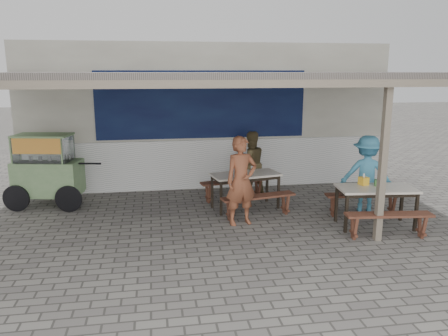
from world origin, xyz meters
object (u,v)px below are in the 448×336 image
Objects in this scene: bench_left_street at (258,201)px; bench_right_street at (389,220)px; patron_right_table at (367,174)px; tissue_box at (364,181)px; condiment_jar at (253,168)px; condiment_bowl at (241,173)px; donation_box at (379,183)px; table_right at (376,192)px; patron_street_side at (241,181)px; bench_right_wall at (363,199)px; patron_wall_side at (250,164)px; vendor_cart at (47,168)px; table_left at (245,177)px; bench_left_wall at (234,185)px.

bench_right_street is at bearing -48.07° from bench_left_street.
tissue_box is at bearing 82.90° from patron_right_table.
patron_right_table is 2.33m from condiment_jar.
condiment_jar is (0.08, 0.86, 0.46)m from bench_left_street.
condiment_bowl reaches higher than bench_left_street.
donation_box is at bearing 82.58° from bench_right_street.
table_right is 0.97× the size of bench_right_street.
condiment_bowl is (-0.32, -0.27, -0.02)m from condiment_jar.
patron_street_side is at bearing 31.20° from patron_right_table.
donation_box is at bearing -24.67° from tissue_box.
condiment_bowl is (-2.32, 0.82, 0.44)m from bench_right_wall.
patron_wall_side is 2.79m from tissue_box.
bench_right_wall is 0.66m from tissue_box.
vendor_cart is 4.44m from patron_wall_side.
bench_left_street is at bearing -90.00° from table_left.
vendor_cart is 4.08m from condiment_bowl.
condiment_jar is at bearing 3.22° from patron_right_table.
condiment_bowl is (-2.25, 1.43, 0.10)m from table_right.
patron_right_table reaches higher than tissue_box.
bench_left_wall is 8.66× the size of donation_box.
vendor_cart is 4.35m from condiment_jar.
bench_right_wall is (0.07, 0.60, -0.33)m from table_right.
patron_street_side is 1.26m from condiment_jar.
tissue_box is 2.43m from condiment_bowl.
bench_left_wall is at bearing -2.15° from patron_right_table.
bench_right_street is at bearing -50.97° from condiment_jar.
patron_wall_side is 3.04m from donation_box.
bench_right_street is 3.00m from condiment_jar.
patron_street_side is at bearing -118.06° from table_left.
bench_left_street is 8.66× the size of donation_box.
table_right is 0.69m from bench_right_wall.
condiment_bowl is at bearing -0.74° from vendor_cart.
table_left and table_right have the same top height.
donation_box is at bearing -30.78° from bench_left_street.
bench_left_wall is 1.01× the size of bench_right_street.
bench_left_street is 2.02m from tissue_box.
donation_box is 2.71m from condiment_bowl.
condiment_bowl is at bearing 100.56° from bench_left_street.
vendor_cart reaches higher than bench_left_wall.
patron_street_side is at bearing -13.20° from vendor_cart.
bench_left_street is 7.26× the size of condiment_bowl.
condiment_jar is (0.34, -0.41, 0.46)m from bench_left_wall.
patron_street_side reaches higher than condiment_jar.
condiment_jar is at bearing 3.63° from vendor_cart.
patron_street_side is at bearing 61.24° from patron_wall_side.
bench_left_street is 0.76× the size of vendor_cart.
vendor_cart is (-6.18, 2.87, 0.51)m from bench_right_street.
bench_right_wall is at bearing -10.68° from patron_street_side.
bench_right_wall is at bearing 124.45° from patron_wall_side.
condiment_jar is (-0.12, -0.75, 0.05)m from patron_wall_side.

